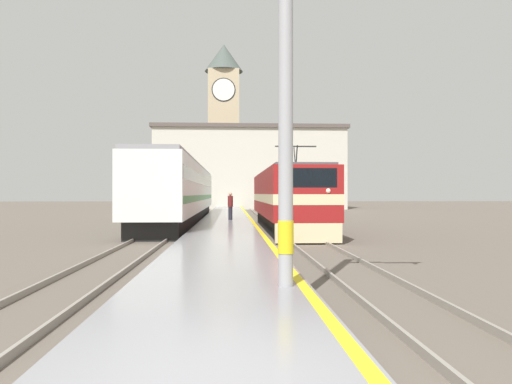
% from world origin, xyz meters
% --- Properties ---
extents(ground_plane, '(200.00, 200.00, 0.00)m').
position_xyz_m(ground_plane, '(0.00, 30.00, 0.00)').
color(ground_plane, '#60564C').
extents(platform, '(3.42, 140.00, 0.42)m').
position_xyz_m(platform, '(0.00, 25.00, 0.21)').
color(platform, gray).
rests_on(platform, ground).
extents(rail_track_near, '(2.83, 140.00, 0.16)m').
position_xyz_m(rail_track_near, '(3.41, 25.00, 0.03)').
color(rail_track_near, '#60564C').
rests_on(rail_track_near, ground).
extents(rail_track_far, '(2.83, 140.00, 0.16)m').
position_xyz_m(rail_track_far, '(-3.25, 25.00, 0.03)').
color(rail_track_far, '#60564C').
rests_on(rail_track_far, ground).
extents(locomotive_train, '(2.92, 16.67, 4.45)m').
position_xyz_m(locomotive_train, '(3.41, 23.54, 1.79)').
color(locomotive_train, black).
rests_on(locomotive_train, ground).
extents(passenger_train, '(2.92, 31.81, 4.19)m').
position_xyz_m(passenger_train, '(-3.25, 32.16, 2.25)').
color(passenger_train, black).
rests_on(passenger_train, ground).
extents(catenary_mast, '(2.47, 0.29, 7.99)m').
position_xyz_m(catenary_mast, '(1.31, 4.23, 4.37)').
color(catenary_mast, '#9E9EA3').
rests_on(catenary_mast, platform).
extents(person_on_platform, '(0.34, 0.34, 1.77)m').
position_xyz_m(person_on_platform, '(0.21, 27.31, 1.35)').
color(person_on_platform, '#23232D').
rests_on(person_on_platform, platform).
extents(clock_tower, '(5.88, 5.88, 25.27)m').
position_xyz_m(clock_tower, '(-0.84, 72.54, 13.55)').
color(clock_tower, tan).
rests_on(clock_tower, ground).
extents(station_building, '(26.16, 7.46, 11.27)m').
position_xyz_m(station_building, '(2.83, 63.49, 5.66)').
color(station_building, beige).
rests_on(station_building, ground).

